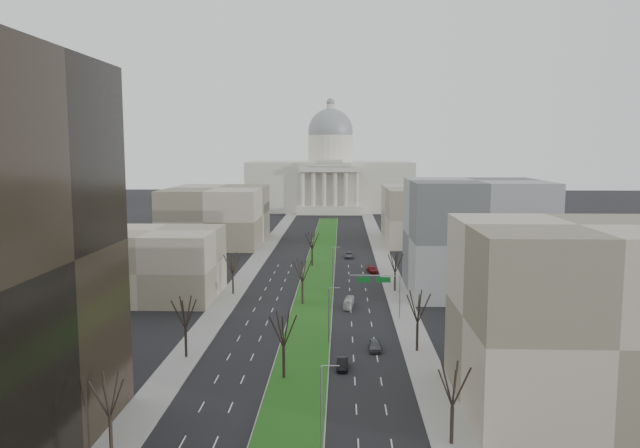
% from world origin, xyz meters
% --- Properties ---
extents(ground, '(600.00, 600.00, 0.00)m').
position_xyz_m(ground, '(0.00, 120.00, 0.00)').
color(ground, black).
rests_on(ground, ground).
extents(median, '(8.00, 222.03, 0.20)m').
position_xyz_m(median, '(0.00, 118.99, 0.10)').
color(median, '#999993').
rests_on(median, ground).
extents(sidewalk_left, '(5.00, 330.00, 0.15)m').
position_xyz_m(sidewalk_left, '(-17.50, 95.00, 0.07)').
color(sidewalk_left, gray).
rests_on(sidewalk_left, ground).
extents(sidewalk_right, '(5.00, 330.00, 0.15)m').
position_xyz_m(sidewalk_right, '(17.50, 95.00, 0.07)').
color(sidewalk_right, gray).
rests_on(sidewalk_right, ground).
extents(capitol, '(80.00, 46.00, 55.00)m').
position_xyz_m(capitol, '(0.00, 269.59, 16.31)').
color(capitol, beige).
rests_on(capitol, ground).
extents(building_beige_left, '(26.00, 22.00, 14.00)m').
position_xyz_m(building_beige_left, '(-33.00, 85.00, 7.00)').
color(building_beige_left, gray).
rests_on(building_beige_left, ground).
extents(building_tan_right, '(26.00, 24.00, 22.00)m').
position_xyz_m(building_tan_right, '(33.00, 32.00, 11.00)').
color(building_tan_right, gray).
rests_on(building_tan_right, ground).
extents(building_grey_right, '(28.00, 26.00, 24.00)m').
position_xyz_m(building_grey_right, '(34.00, 92.00, 12.00)').
color(building_grey_right, '#5D5F61').
rests_on(building_grey_right, ground).
extents(building_far_left, '(30.00, 40.00, 18.00)m').
position_xyz_m(building_far_left, '(-35.00, 160.00, 9.00)').
color(building_far_left, gray).
rests_on(building_far_left, ground).
extents(building_far_right, '(30.00, 40.00, 18.00)m').
position_xyz_m(building_far_right, '(35.00, 165.00, 9.00)').
color(building_far_right, gray).
rests_on(building_far_right, ground).
extents(tree_left_near, '(5.10, 5.10, 9.18)m').
position_xyz_m(tree_left_near, '(-17.20, 18.00, 6.61)').
color(tree_left_near, black).
rests_on(tree_left_near, ground).
extents(tree_left_mid, '(5.40, 5.40, 9.72)m').
position_xyz_m(tree_left_mid, '(-17.20, 48.00, 7.00)').
color(tree_left_mid, black).
rests_on(tree_left_mid, ground).
extents(tree_left_far, '(5.28, 5.28, 9.50)m').
position_xyz_m(tree_left_far, '(-17.20, 88.00, 6.84)').
color(tree_left_far, black).
rests_on(tree_left_far, ground).
extents(tree_right_near, '(5.16, 5.16, 9.29)m').
position_xyz_m(tree_right_near, '(17.20, 22.00, 6.69)').
color(tree_right_near, black).
rests_on(tree_right_near, ground).
extents(tree_right_mid, '(5.52, 5.52, 9.94)m').
position_xyz_m(tree_right_mid, '(17.20, 52.00, 7.16)').
color(tree_right_mid, black).
rests_on(tree_right_mid, ground).
extents(tree_right_far, '(5.04, 5.04, 9.07)m').
position_xyz_m(tree_right_far, '(17.20, 92.00, 6.53)').
color(tree_right_far, black).
rests_on(tree_right_far, ground).
extents(tree_median_a, '(5.40, 5.40, 9.72)m').
position_xyz_m(tree_median_a, '(-2.00, 40.00, 7.00)').
color(tree_median_a, black).
rests_on(tree_median_a, ground).
extents(tree_median_b, '(5.40, 5.40, 9.72)m').
position_xyz_m(tree_median_b, '(-2.00, 80.00, 7.00)').
color(tree_median_b, black).
rests_on(tree_median_b, ground).
extents(tree_median_c, '(5.40, 5.40, 9.72)m').
position_xyz_m(tree_median_c, '(-2.00, 120.00, 7.00)').
color(tree_median_c, black).
rests_on(tree_median_c, ground).
extents(streetlamp_median_a, '(1.90, 0.20, 9.16)m').
position_xyz_m(streetlamp_median_a, '(3.76, 20.00, 4.81)').
color(streetlamp_median_a, gray).
rests_on(streetlamp_median_a, ground).
extents(streetlamp_median_b, '(1.90, 0.20, 9.16)m').
position_xyz_m(streetlamp_median_b, '(3.76, 55.00, 4.81)').
color(streetlamp_median_b, gray).
rests_on(streetlamp_median_b, ground).
extents(streetlamp_median_c, '(1.90, 0.20, 9.16)m').
position_xyz_m(streetlamp_median_c, '(3.76, 95.00, 4.81)').
color(streetlamp_median_c, gray).
rests_on(streetlamp_median_c, ground).
extents(mast_arm_signs, '(9.12, 0.24, 8.09)m').
position_xyz_m(mast_arm_signs, '(13.49, 70.03, 6.11)').
color(mast_arm_signs, gray).
rests_on(mast_arm_signs, ground).
extents(car_grey_near, '(1.93, 4.67, 1.58)m').
position_xyz_m(car_grey_near, '(10.84, 52.35, 0.79)').
color(car_grey_near, '#52545A').
rests_on(car_grey_near, ground).
extents(car_black, '(1.65, 4.53, 1.48)m').
position_xyz_m(car_black, '(5.86, 44.14, 0.74)').
color(car_black, black).
rests_on(car_black, ground).
extents(car_red, '(2.97, 5.48, 1.51)m').
position_xyz_m(car_red, '(13.31, 112.37, 0.75)').
color(car_red, maroon).
rests_on(car_red, ground).
extents(car_grey_far, '(2.60, 5.64, 1.57)m').
position_xyz_m(car_grey_far, '(7.81, 133.15, 0.78)').
color(car_grey_far, '#53555C').
rests_on(car_grey_far, ground).
extents(box_van, '(2.24, 6.63, 1.81)m').
position_xyz_m(box_van, '(7.12, 77.99, 0.91)').
color(box_van, silver).
rests_on(box_van, ground).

